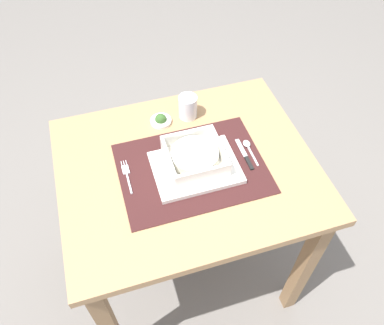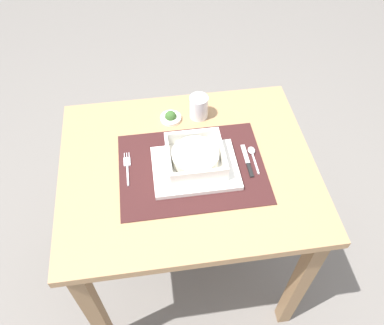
# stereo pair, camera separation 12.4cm
# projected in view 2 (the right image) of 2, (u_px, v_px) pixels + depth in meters

# --- Properties ---
(ground_plane) EXTENTS (6.00, 6.00, 0.00)m
(ground_plane) POSITION_uv_depth(u_px,v_px,m) (189.00, 264.00, 1.84)
(ground_plane) COLOR slate
(dining_table) EXTENTS (0.83, 0.69, 0.74)m
(dining_table) POSITION_uv_depth(u_px,v_px,m) (188.00, 187.00, 1.37)
(dining_table) COLOR #A37A51
(dining_table) RESTS_ON ground
(placemat) EXTENTS (0.47, 0.35, 0.00)m
(placemat) POSITION_uv_depth(u_px,v_px,m) (192.00, 168.00, 1.26)
(placemat) COLOR #381919
(placemat) RESTS_ON dining_table
(serving_plate) EXTENTS (0.27, 0.20, 0.02)m
(serving_plate) POSITION_uv_depth(u_px,v_px,m) (195.00, 168.00, 1.25)
(serving_plate) COLOR white
(serving_plate) RESTS_ON placemat
(porridge_bowl) EXTENTS (0.18, 0.18, 0.06)m
(porridge_bowl) POSITION_uv_depth(u_px,v_px,m) (195.00, 157.00, 1.23)
(porridge_bowl) COLOR white
(porridge_bowl) RESTS_ON serving_plate
(fork) EXTENTS (0.02, 0.14, 0.00)m
(fork) POSITION_uv_depth(u_px,v_px,m) (127.00, 166.00, 1.26)
(fork) COLOR silver
(fork) RESTS_ON placemat
(spoon) EXTENTS (0.02, 0.11, 0.01)m
(spoon) POSITION_uv_depth(u_px,v_px,m) (252.00, 153.00, 1.29)
(spoon) COLOR silver
(spoon) RESTS_ON placemat
(butter_knife) EXTENTS (0.01, 0.14, 0.01)m
(butter_knife) POSITION_uv_depth(u_px,v_px,m) (248.00, 163.00, 1.27)
(butter_knife) COLOR black
(butter_knife) RESTS_ON placemat
(drinking_glass) EXTENTS (0.07, 0.07, 0.09)m
(drinking_glass) POSITION_uv_depth(u_px,v_px,m) (199.00, 108.00, 1.39)
(drinking_glass) COLOR white
(drinking_glass) RESTS_ON dining_table
(condiment_saucer) EXTENTS (0.08, 0.08, 0.04)m
(condiment_saucer) POSITION_uv_depth(u_px,v_px,m) (171.00, 117.00, 1.40)
(condiment_saucer) COLOR white
(condiment_saucer) RESTS_ON dining_table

